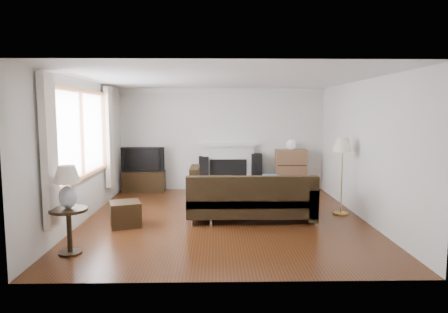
{
  "coord_description": "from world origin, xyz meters",
  "views": [
    {
      "loc": [
        -0.15,
        -7.11,
        1.94
      ],
      "look_at": [
        0.0,
        0.3,
        1.1
      ],
      "focal_mm": 32.0,
      "sensor_mm": 36.0,
      "label": 1
    }
  ],
  "objects_px": {
    "bookshelf": "(291,170)",
    "floor_lamp": "(342,176)",
    "sectional_sofa": "(251,198)",
    "side_table": "(69,231)",
    "coffee_table": "(243,193)",
    "tv_stand": "(144,181)"
  },
  "relations": [
    {
      "from": "bookshelf",
      "to": "floor_lamp",
      "type": "distance_m",
      "value": 2.35
    },
    {
      "from": "sectional_sofa",
      "to": "side_table",
      "type": "distance_m",
      "value": 3.11
    },
    {
      "from": "bookshelf",
      "to": "coffee_table",
      "type": "xyz_separation_m",
      "value": [
        -1.27,
        -1.44,
        -0.28
      ]
    },
    {
      "from": "sectional_sofa",
      "to": "side_table",
      "type": "height_order",
      "value": "sectional_sofa"
    },
    {
      "from": "tv_stand",
      "to": "sectional_sofa",
      "type": "relative_size",
      "value": 0.41
    },
    {
      "from": "side_table",
      "to": "tv_stand",
      "type": "bearing_deg",
      "value": 86.66
    },
    {
      "from": "bookshelf",
      "to": "coffee_table",
      "type": "bearing_deg",
      "value": -131.45
    },
    {
      "from": "sectional_sofa",
      "to": "floor_lamp",
      "type": "distance_m",
      "value": 1.82
    },
    {
      "from": "tv_stand",
      "to": "side_table",
      "type": "distance_m",
      "value": 4.3
    },
    {
      "from": "tv_stand",
      "to": "floor_lamp",
      "type": "xyz_separation_m",
      "value": [
        4.12,
        -2.24,
        0.48
      ]
    },
    {
      "from": "bookshelf",
      "to": "sectional_sofa",
      "type": "distance_m",
      "value": 2.91
    },
    {
      "from": "bookshelf",
      "to": "sectional_sofa",
      "type": "relative_size",
      "value": 0.42
    },
    {
      "from": "coffee_table",
      "to": "side_table",
      "type": "distance_m",
      "value": 3.86
    },
    {
      "from": "bookshelf",
      "to": "floor_lamp",
      "type": "relative_size",
      "value": 0.69
    },
    {
      "from": "bookshelf",
      "to": "tv_stand",
      "type": "bearing_deg",
      "value": -179.43
    },
    {
      "from": "coffee_table",
      "to": "side_table",
      "type": "height_order",
      "value": "side_table"
    },
    {
      "from": "coffee_table",
      "to": "floor_lamp",
      "type": "height_order",
      "value": "floor_lamp"
    },
    {
      "from": "coffee_table",
      "to": "bookshelf",
      "type": "bearing_deg",
      "value": 51.05
    },
    {
      "from": "tv_stand",
      "to": "sectional_sofa",
      "type": "bearing_deg",
      "value": -47.76
    },
    {
      "from": "side_table",
      "to": "bookshelf",
      "type": "bearing_deg",
      "value": 48.45
    },
    {
      "from": "coffee_table",
      "to": "tv_stand",
      "type": "bearing_deg",
      "value": 151.29
    },
    {
      "from": "sectional_sofa",
      "to": "coffee_table",
      "type": "bearing_deg",
      "value": 92.64
    }
  ]
}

